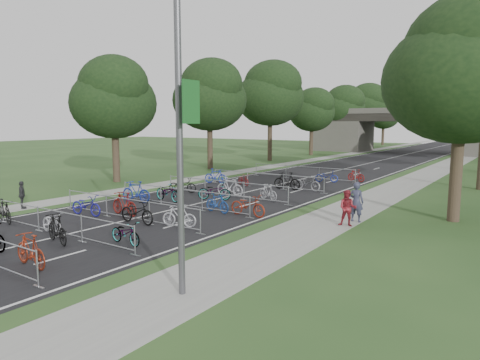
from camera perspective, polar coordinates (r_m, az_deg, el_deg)
The scene contains 46 objects.
road at distance 58.77m, azimuth 18.77°, elevation 2.62°, with size 11.00×140.00×0.01m, color black.
sidewalk_right at distance 57.11m, azimuth 26.51°, elevation 2.09°, with size 3.00×140.00×0.01m, color gray.
sidewalk_left at distance 61.24m, azimuth 12.01°, elevation 3.04°, with size 2.00×140.00×0.01m, color gray.
lane_markings at distance 58.77m, azimuth 18.77°, elevation 2.61°, with size 0.12×140.00×0.00m, color silver.
overpass_bridge at distance 73.13m, azimuth 22.16°, elevation 6.12°, with size 31.00×8.00×7.05m.
lamppost at distance 11.35m, azimuth -7.96°, elevation 5.59°, with size 0.61×0.65×8.21m.
tree_left_0 at distance 35.37m, azimuth -16.46°, elevation 10.22°, with size 6.72×6.72×10.25m.
tree_right_0 at distance 22.58m, azimuth 27.80°, elevation 12.46°, with size 7.17×7.17×10.93m.
tree_left_1 at distance 43.97m, azimuth -4.03°, elevation 10.99°, with size 7.56×7.56×11.53m.
tree_left_2 at distance 53.90m, azimuth 4.11°, elevation 11.22°, with size 8.40×8.40×12.81m.
tree_left_3 at distance 64.43m, azimuth 9.61°, elevation 9.08°, with size 6.72×6.72×10.25m.
tree_left_4 at distance 75.48m, azimuth 13.55°, elevation 9.36°, with size 7.56×7.56×11.53m.
tree_left_5 at distance 86.79m, azimuth 16.48°, elevation 9.54°, with size 8.40×8.40×12.81m.
tree_left_6 at distance 98.20m, azimuth 18.66°, elevation 8.23°, with size 6.72×6.72×10.25m.
barrier_row_1 at distance 19.30m, azimuth -23.00°, elevation -5.36°, with size 9.70×0.08×1.10m.
barrier_row_2 at distance 21.38m, azimuth -14.83°, elevation -3.79°, with size 9.70×0.08×1.10m.
barrier_row_3 at distance 23.97m, azimuth -7.91°, elevation -2.39°, with size 9.70×0.08×1.10m.
barrier_row_4 at distance 27.00m, azimuth -2.16°, elevation -1.21°, with size 9.70×0.08×1.10m.
barrier_row_5 at distance 31.11m, azimuth 3.36°, elevation -0.05°, with size 9.70×0.08×1.10m.
barrier_row_6 at distance 36.33m, azimuth 8.29°, elevation 0.98°, with size 9.70×0.08×1.10m.
bike_3 at distance 15.60m, azimuth -26.15°, elevation -8.44°, with size 0.53×1.88×1.13m, color maroon.
bike_4 at distance 22.96m, azimuth -28.89°, elevation -3.67°, with size 0.53×1.86×1.12m, color black.
bike_5 at distance 19.79m, azimuth -23.75°, elevation -5.29°, with size 0.63×1.81×0.95m, color #AFAFB7.
bike_6 at distance 18.15m, azimuth -23.21°, elevation -6.03°, with size 0.55×1.95×1.17m, color black.
bike_7 at distance 17.18m, azimuth -15.01°, elevation -6.86°, with size 0.60×1.73×0.91m, color #999CA1.
bike_8 at distance 23.06m, azimuth -19.82°, elevation -3.20°, with size 0.71×2.02×1.06m, color navy.
bike_9 at distance 22.45m, azimuth -15.17°, elevation -3.09°, with size 0.57×2.03×1.22m, color maroon.
bike_10 at distance 20.54m, azimuth -13.56°, elevation -4.14°, with size 0.75×2.15×1.13m, color black.
bike_11 at distance 19.51m, azimuth -8.11°, elevation -4.82°, with size 0.47×1.66×1.00m, color #B7B8BF.
bike_12 at distance 26.12m, azimuth -13.70°, elevation -1.52°, with size 0.59×2.10×1.26m, color navy.
bike_13 at distance 26.01m, azimuth -9.60°, elevation -1.60°, with size 0.75×2.16×1.13m, color #999CA1.
bike_14 at distance 22.44m, azimuth -3.07°, elevation -3.09°, with size 0.48×1.71×1.03m, color navy.
bike_15 at distance 21.56m, azimuth 1.06°, elevation -3.42°, with size 0.73×2.10×1.10m, color maroon.
bike_16 at distance 29.09m, azimuth -7.66°, elevation -0.70°, with size 0.68×1.96×1.03m, color black.
bike_17 at distance 27.46m, azimuth -1.37°, elevation -0.91°, with size 0.58×2.05×1.23m, color #B4B3BB.
bike_18 at distance 26.16m, azimuth -3.44°, elevation -1.50°, with size 0.72×2.07×1.09m, color #999CA1.
bike_19 at distance 26.00m, azimuth 3.79°, elevation -1.65°, with size 0.47×1.67×1.01m, color #A5A5AD.
bike_20 at distance 33.27m, azimuth -3.26°, elevation 0.51°, with size 0.55×1.94×1.16m, color #1C2E9D.
bike_21 at distance 32.26m, azimuth 0.47°, elevation 0.04°, with size 0.58×1.66×0.87m, color maroon.
bike_22 at distance 30.34m, azimuth 6.27°, elevation -0.13°, with size 0.58×2.07×1.24m, color black.
bike_23 at distance 30.12m, azimuth 8.92°, elevation -0.37°, with size 0.73×2.10×1.10m, color #A8A7AF.
bike_26 at distance 34.70m, azimuth 11.48°, elevation 0.48°, with size 0.62×1.79×0.94m, color #1D2EA1.
bike_27 at distance 35.58m, azimuth 15.22°, elevation 0.58°, with size 0.47×1.66×0.99m, color maroon.
pedestrian_a at distance 21.03m, azimuth 15.24°, elevation -2.84°, with size 0.70×0.46×1.91m, color #303148.
pedestrian_b at distance 20.02m, azimuth 14.16°, elevation -3.69°, with size 0.81×0.63×1.66m, color maroon.
pedestrian_c at distance 26.24m, azimuth -27.06°, elevation -1.81°, with size 0.90×0.37×1.53m, color #28282B.
Camera 1 is at (16.01, -6.35, 4.66)m, focal length 32.00 mm.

